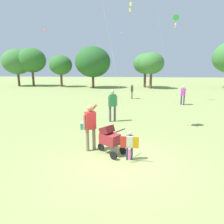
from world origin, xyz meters
TOP-DOWN VIEW (x-y plane):
  - ground_plane at (0.00, 0.00)m, footprint 120.00×120.00m
  - treeline_distant at (-1.79, 24.86)m, footprint 42.70×6.62m
  - child_with_butterfly_kite at (0.28, 0.14)m, footprint 0.59×0.33m
  - person_adult_flyer at (-1.14, 0.83)m, footprint 0.51×0.67m
  - stroller at (-0.43, 0.58)m, footprint 1.06×0.88m
  - kite_orange_delta at (3.72, 11.87)m, footprint 2.19×3.46m
  - distant_kites_cluster at (-3.10, 24.49)m, footprint 31.76×10.35m
  - person_red_shirt at (-0.75, 4.81)m, footprint 0.54×0.36m
  - person_sitting_far at (0.31, 13.26)m, footprint 0.22×0.45m
  - person_couple_left at (4.44, 10.48)m, footprint 0.39×0.38m
  - cooler_box at (-1.93, 3.30)m, footprint 0.45×0.33m

SIDE VIEW (x-z plane):
  - ground_plane at x=0.00m, z-range 0.00..0.00m
  - cooler_box at x=-1.93m, z-range 0.00..0.35m
  - child_with_butterfly_kite at x=0.28m, z-range 0.10..1.09m
  - stroller at x=-0.43m, z-range 0.09..1.12m
  - person_sitting_far at x=0.31m, z-range 0.13..1.54m
  - person_couple_left at x=4.44m, z-range 0.14..1.70m
  - person_adult_flyer at x=-1.14m, z-range 0.13..1.89m
  - person_red_shirt at x=-0.75m, z-range 0.16..1.95m
  - treeline_distant at x=-1.79m, z-range 0.57..7.38m
  - kite_orange_delta at x=3.72m, z-range 3.23..10.43m
  - distant_kites_cluster at x=-3.10m, z-range 4.87..16.56m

